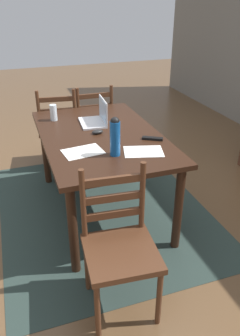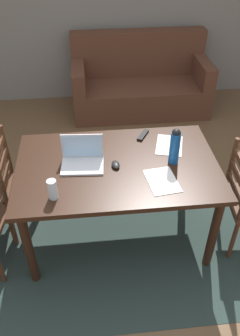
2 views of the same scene
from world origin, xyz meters
TOP-DOWN VIEW (x-y plane):
  - ground_plane at (0.00, 0.00)m, footprint 14.00×14.00m
  - area_rug at (0.00, 0.00)m, footprint 2.28×1.88m
  - dining_table at (0.00, 0.00)m, footprint 1.56×0.99m
  - chair_right_near at (1.07, -0.19)m, footprint 0.48×0.48m
  - chair_left_far at (-1.07, 0.20)m, footprint 0.44×0.44m
  - chair_left_near at (-1.07, -0.20)m, footprint 0.50×0.50m
  - laptop at (-0.26, 0.05)m, footprint 0.34×0.24m
  - water_bottle at (0.43, -0.01)m, footprint 0.08×0.08m
  - drinking_glass at (-0.47, -0.32)m, footprint 0.07×0.07m
  - computer_mouse at (-0.02, -0.02)m, footprint 0.07×0.11m
  - tv_remote at (0.26, 0.37)m, footprint 0.12×0.17m
  - paper_stack_left at (0.45, 0.21)m, footprint 0.28×0.34m
  - paper_stack_right at (0.31, -0.23)m, footprint 0.25×0.32m

SIDE VIEW (x-z plane):
  - ground_plane at x=0.00m, z-range 0.00..0.00m
  - area_rug at x=0.00m, z-range 0.00..0.01m
  - chair_right_near at x=1.07m, z-range -0.01..0.94m
  - chair_left_far at x=-1.07m, z-range -0.01..0.94m
  - chair_left_near at x=-1.07m, z-range -0.01..0.94m
  - dining_table at x=0.00m, z-range 0.30..1.07m
  - paper_stack_left at x=0.45m, z-range 0.78..0.78m
  - paper_stack_right at x=0.31m, z-range 0.78..0.78m
  - tv_remote at x=0.26m, z-range 0.78..0.80m
  - computer_mouse at x=-0.02m, z-range 0.78..0.81m
  - laptop at x=-0.26m, z-range 0.72..0.95m
  - drinking_glass at x=-0.47m, z-range 0.78..0.93m
  - water_bottle at x=0.43m, z-range 0.78..1.08m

